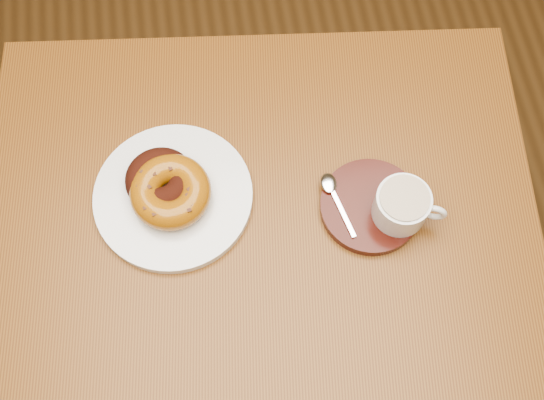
{
  "coord_description": "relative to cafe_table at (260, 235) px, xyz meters",
  "views": [
    {
      "loc": [
        0.1,
        -0.2,
        1.75
      ],
      "look_at": [
        0.16,
        0.2,
        0.81
      ],
      "focal_mm": 45.0,
      "sensor_mm": 36.0,
      "label": 1
    }
  ],
  "objects": [
    {
      "name": "donut_cinnamon",
      "position": [
        -0.14,
        0.05,
        0.16
      ],
      "size": [
        0.11,
        0.11,
        0.04
      ],
      "primitive_type": "torus",
      "rotation": [
        0.0,
        0.0,
        -0.02
      ],
      "color": "#33120A",
      "rests_on": "donut_plate"
    },
    {
      "name": "donut_plate",
      "position": [
        -0.13,
        0.03,
        0.13
      ],
      "size": [
        0.33,
        0.33,
        0.01
      ],
      "primitive_type": "cylinder",
      "rotation": [
        0.0,
        0.0,
        -0.54
      ],
      "color": "silver",
      "rests_on": "cafe_table"
    },
    {
      "name": "coffee_cup",
      "position": [
        0.2,
        -0.05,
        0.17
      ],
      "size": [
        0.1,
        0.08,
        0.06
      ],
      "rotation": [
        0.0,
        0.0,
        -0.41
      ],
      "color": "silver",
      "rests_on": "saucer"
    },
    {
      "name": "teaspoon",
      "position": [
        0.11,
        0.0,
        0.15
      ],
      "size": [
        0.04,
        0.11,
        0.01
      ],
      "rotation": [
        0.0,
        0.0,
        0.23
      ],
      "color": "silver",
      "rests_on": "saucer"
    },
    {
      "name": "saucer",
      "position": [
        0.17,
        -0.03,
        0.13
      ],
      "size": [
        0.2,
        0.2,
        0.02
      ],
      "primitive_type": "cylinder",
      "rotation": [
        0.0,
        0.0,
        -0.46
      ],
      "color": "#340C07",
      "rests_on": "cafe_table"
    },
    {
      "name": "cafe_table",
      "position": [
        0.0,
        0.0,
        0.0
      ],
      "size": [
        0.91,
        0.72,
        0.79
      ],
      "rotation": [
        0.0,
        0.0,
        -0.11
      ],
      "color": "brown",
      "rests_on": "ground"
    },
    {
      "name": "donut_caramel",
      "position": [
        -0.13,
        0.03,
        0.16
      ],
      "size": [
        0.14,
        0.14,
        0.04
      ],
      "rotation": [
        0.0,
        0.0,
        -0.14
      ],
      "color": "#985910",
      "rests_on": "donut_plate"
    }
  ]
}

